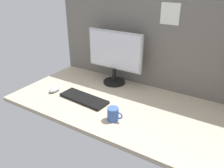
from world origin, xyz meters
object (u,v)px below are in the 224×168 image
monitor (115,55)px  mouse (54,90)px  keyboard (84,99)px  mug_ceramic_blue (113,114)px

monitor → mouse: 54.39cm
keyboard → mug_ceramic_blue: (31.33, -10.40, 3.29)cm
monitor → mug_ceramic_blue: 57.97cm
monitor → mug_ceramic_blue: monitor is taller
keyboard → mug_ceramic_blue: mug_ceramic_blue is taller
keyboard → mouse: mouse is taller
keyboard → mouse: (-27.23, -1.96, 0.70)cm
keyboard → monitor: bearing=88.1°
monitor → keyboard: bearing=-96.0°
monitor → keyboard: monitor is taller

